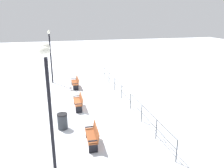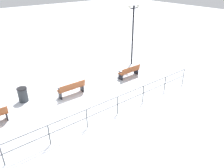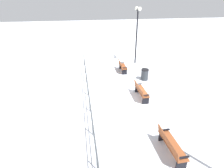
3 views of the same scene
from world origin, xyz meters
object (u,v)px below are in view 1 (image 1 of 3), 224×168
bench_third (93,135)px  lamppost_middle (48,85)px  bench_nearest (76,82)px  lamppost_near (50,49)px  trash_bin (63,121)px  bench_second (79,101)px

bench_third → lamppost_middle: size_ratio=0.31×
bench_nearest → lamppost_near: size_ratio=0.37×
lamppost_near → trash_bin: bearing=92.8°
trash_bin → lamppost_middle: bearing=83.5°
lamppost_middle → trash_bin: (-0.43, -3.82, -3.13)m
bench_nearest → trash_bin: bearing=78.3°
bench_second → lamppost_middle: lamppost_middle is taller
bench_second → trash_bin: bearing=66.2°
lamppost_middle → bench_second: bearing=-103.9°
bench_third → lamppost_middle: bearing=51.2°
lamppost_middle → bench_third: bearing=-131.2°
lamppost_near → lamppost_middle: (-0.00, 12.55, 0.60)m
bench_second → lamppost_near: lamppost_near is taller
lamppost_near → trash_bin: size_ratio=5.39×
bench_third → bench_second: bearing=-86.0°
bench_nearest → bench_third: bearing=88.9°
bench_second → lamppost_middle: 7.18m
lamppost_middle → trash_bin: 4.96m
trash_bin → bench_third: bearing=123.5°
bench_second → lamppost_middle: (1.56, 6.29, 3.07)m
lamppost_middle → bench_nearest: bearing=-99.6°
bench_nearest → lamppost_near: (1.81, -1.89, 2.49)m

